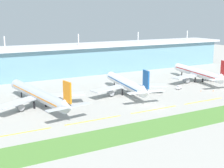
{
  "coord_description": "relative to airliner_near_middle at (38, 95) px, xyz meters",
  "views": [
    {
      "loc": [
        -93.5,
        -122.05,
        46.91
      ],
      "look_at": [
        -8.23,
        35.1,
        7.0
      ],
      "focal_mm": 49.49,
      "sensor_mm": 36.0,
      "label": 1
    }
  ],
  "objects": [
    {
      "name": "ground_plane",
      "position": [
        53.14,
        -32.61,
        -6.46
      ],
      "size": [
        600.0,
        600.0,
        0.0
      ],
      "primitive_type": "plane",
      "color": "#A8A59E"
    },
    {
      "name": "airliner_center",
      "position": [
        53.98,
        0.87,
        -0.01
      ],
      "size": [
        48.36,
        60.44,
        18.9
      ],
      "color": "white",
      "rests_on": "ground"
    },
    {
      "name": "airliner_near_middle",
      "position": [
        0.0,
        0.0,
        0.0
      ],
      "size": [
        48.24,
        71.26,
        18.9
      ],
      "color": "#ADB2BC",
      "rests_on": "ground"
    },
    {
      "name": "grass_verge",
      "position": [
        53.14,
        -53.81,
        -6.41
      ],
      "size": [
        300.0,
        18.0,
        0.1
      ],
      "primitive_type": "cube",
      "color": "#518438",
      "rests_on": "ground"
    },
    {
      "name": "taxiway_stripe_mid_east",
      "position": [
        84.14,
        -32.92,
        -6.44
      ],
      "size": [
        28.0,
        0.7,
        0.04
      ],
      "primitive_type": "cube",
      "color": "yellow",
      "rests_on": "ground"
    },
    {
      "name": "taxiway_stripe_west",
      "position": [
        -17.86,
        -32.92,
        -6.44
      ],
      "size": [
        28.0,
        0.7,
        0.04
      ],
      "primitive_type": "cube",
      "color": "yellow",
      "rests_on": "ground"
    },
    {
      "name": "taxiway_stripe_mid_west",
      "position": [
        16.14,
        -32.92,
        -6.44
      ],
      "size": [
        28.0,
        0.7,
        0.04
      ],
      "primitive_type": "cube",
      "color": "yellow",
      "rests_on": "ground"
    },
    {
      "name": "airliner_far_middle",
      "position": [
        118.0,
        7.18,
        -0.01
      ],
      "size": [
        48.16,
        63.91,
        18.9
      ],
      "color": "white",
      "rests_on": "ground"
    },
    {
      "name": "safety_cone_nose_front",
      "position": [
        99.07,
        -15.52,
        -6.11
      ],
      "size": [
        0.56,
        0.56,
        0.7
      ],
      "primitive_type": "cone",
      "color": "orange",
      "rests_on": "ground"
    },
    {
      "name": "terminal_building",
      "position": [
        53.14,
        78.7,
        5.58
      ],
      "size": [
        288.0,
        34.0,
        32.66
      ],
      "color": "#6693A8",
      "rests_on": "ground"
    },
    {
      "name": "baggage_cart",
      "position": [
        90.34,
        -4.49,
        -5.19
      ],
      "size": [
        3.99,
        2.99,
        2.48
      ],
      "color": "silver",
      "rests_on": "ground"
    },
    {
      "name": "taxiway_stripe_centre",
      "position": [
        50.14,
        -32.92,
        -6.44
      ],
      "size": [
        28.0,
        0.7,
        0.04
      ],
      "primitive_type": "cube",
      "color": "yellow",
      "rests_on": "ground"
    },
    {
      "name": "safety_cone_left_wingtip",
      "position": [
        106.31,
        -18.69,
        -6.11
      ],
      "size": [
        0.56,
        0.56,
        0.7
      ],
      "primitive_type": "cone",
      "color": "orange",
      "rests_on": "ground"
    }
  ]
}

